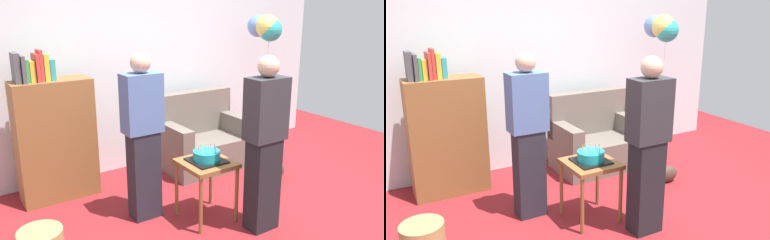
{
  "view_description": "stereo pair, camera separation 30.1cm",
  "coord_description": "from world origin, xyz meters",
  "views": [
    {
      "loc": [
        -2.14,
        -2.53,
        2.03
      ],
      "look_at": [
        -0.06,
        0.61,
        0.95
      ],
      "focal_mm": 37.4,
      "sensor_mm": 36.0,
      "label": 1
    },
    {
      "loc": [
        -1.89,
        -2.69,
        2.03
      ],
      "look_at": [
        -0.06,
        0.61,
        0.95
      ],
      "focal_mm": 37.4,
      "sensor_mm": 36.0,
      "label": 2
    }
  ],
  "objects": [
    {
      "name": "balloon_bunch",
      "position": [
        1.59,
        1.37,
        1.75
      ],
      "size": [
        0.4,
        0.49,
        1.93
      ],
      "color": "silver",
      "rests_on": "ground_plane"
    },
    {
      "name": "handbag",
      "position": [
        1.17,
        0.65,
        0.1
      ],
      "size": [
        0.28,
        0.14,
        0.2
      ],
      "primitive_type": "ellipsoid",
      "color": "#473328",
      "rests_on": "ground_plane"
    },
    {
      "name": "person_holding_cake",
      "position": [
        0.27,
        -0.07,
        0.83
      ],
      "size": [
        0.36,
        0.22,
        1.63
      ],
      "rotation": [
        0.0,
        0.0,
        3.26
      ],
      "color": "black",
      "rests_on": "ground_plane"
    },
    {
      "name": "side_table",
      "position": [
        -0.06,
        0.36,
        0.51
      ],
      "size": [
        0.48,
        0.48,
        0.6
      ],
      "color": "brown",
      "rests_on": "ground_plane"
    },
    {
      "name": "ground_plane",
      "position": [
        0.0,
        0.0,
        0.0
      ],
      "size": [
        8.0,
        8.0,
        0.0
      ],
      "primitive_type": "plane",
      "color": "maroon"
    },
    {
      "name": "wall_back",
      "position": [
        0.0,
        2.05,
        1.35
      ],
      "size": [
        6.0,
        0.1,
        2.7
      ],
      "primitive_type": "cube",
      "color": "silver",
      "rests_on": "ground_plane"
    },
    {
      "name": "bookshelf",
      "position": [
        -1.13,
        1.63,
        0.68
      ],
      "size": [
        0.8,
        0.36,
        1.61
      ],
      "color": "brown",
      "rests_on": "ground_plane"
    },
    {
      "name": "birthday_cake",
      "position": [
        -0.06,
        0.36,
        0.65
      ],
      "size": [
        0.32,
        0.32,
        0.17
      ],
      "color": "black",
      "rests_on": "side_table"
    },
    {
      "name": "couch",
      "position": [
        0.68,
        1.49,
        0.34
      ],
      "size": [
        1.1,
        0.7,
        0.96
      ],
      "color": "#6B6056",
      "rests_on": "ground_plane"
    },
    {
      "name": "person_blowing_candles",
      "position": [
        -0.54,
        0.73,
        0.83
      ],
      "size": [
        0.36,
        0.22,
        1.63
      ],
      "rotation": [
        0.0,
        0.0,
        0.3
      ],
      "color": "#23232D",
      "rests_on": "ground_plane"
    }
  ]
}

